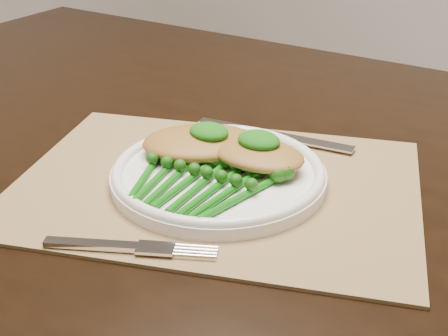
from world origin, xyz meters
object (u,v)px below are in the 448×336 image
Objects in this scene: chicken_fillet_left at (201,142)px; broccolini_bundle at (192,184)px; dinner_plate at (218,173)px; placemat at (216,185)px.

chicken_fillet_left is 0.09m from broccolini_bundle.
dinner_plate is 0.05m from broccolini_bundle.
chicken_fillet_left reaches higher than broccolini_bundle.
broccolini_bundle is (0.00, -0.05, 0.01)m from dinner_plate.
placemat is at bearing 83.47° from broccolini_bundle.
dinner_plate is 1.76× the size of chicken_fillet_left.
chicken_fillet_left reaches higher than placemat.
dinner_plate is 0.06m from chicken_fillet_left.
placemat is 0.01m from dinner_plate.
placemat is 2.59× the size of broccolini_bundle.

